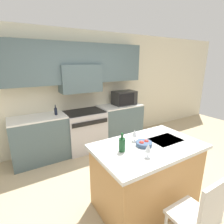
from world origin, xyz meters
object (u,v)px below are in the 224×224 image
object	(u,v)px
range_stove	(85,130)
oil_bottle_on_counter	(56,111)
fruit_bowl	(144,144)
wine_glass_far	(135,133)
wine_bottle	(122,144)
microwave	(124,98)
island_chair	(200,215)
wine_glass_near	(148,148)

from	to	relation	value
range_stove	oil_bottle_on_counter	distance (m)	0.84
fruit_bowl	wine_glass_far	bearing A→B (deg)	96.37
wine_bottle	microwave	bearing A→B (deg)	54.47
microwave	island_chair	bearing A→B (deg)	-110.56
range_stove	wine_bottle	bearing A→B (deg)	-98.86
wine_glass_far	microwave	bearing A→B (deg)	58.97
range_stove	microwave	world-z (taller)	microwave
range_stove	fruit_bowl	bearing A→B (deg)	-89.34
wine_bottle	wine_glass_near	size ratio (longest dim) A/B	1.39
range_stove	microwave	distance (m)	1.30
wine_glass_far	wine_glass_near	bearing A→B (deg)	-108.28
range_stove	oil_bottle_on_counter	size ratio (longest dim) A/B	4.39
range_stove	wine_glass_near	bearing A→B (deg)	-93.44
island_chair	microwave	bearing A→B (deg)	69.44
wine_bottle	island_chair	bearing A→B (deg)	-68.14
range_stove	microwave	bearing A→B (deg)	0.95
microwave	wine_glass_far	distance (m)	2.17
wine_glass_far	island_chair	bearing A→B (deg)	-87.89
wine_glass_near	fruit_bowl	distance (m)	0.31
wine_bottle	wine_glass_near	world-z (taller)	wine_bottle
island_chair	oil_bottle_on_counter	world-z (taller)	oil_bottle_on_counter
range_stove	fruit_bowl	xyz separation A→B (m)	(0.02, -2.01, 0.51)
wine_glass_far	oil_bottle_on_counter	size ratio (longest dim) A/B	0.82
wine_glass_far	range_stove	bearing A→B (deg)	90.12
wine_glass_near	wine_glass_far	world-z (taller)	same
wine_bottle	fruit_bowl	bearing A→B (deg)	-4.59
microwave	fruit_bowl	xyz separation A→B (m)	(-1.10, -2.03, -0.15)
wine_bottle	fruit_bowl	world-z (taller)	wine_bottle
range_stove	wine_glass_far	size ratio (longest dim) A/B	5.34
island_chair	wine_glass_far	distance (m)	1.14
wine_glass_near	fruit_bowl	world-z (taller)	wine_glass_near
microwave	fruit_bowl	size ratio (longest dim) A/B	2.66
fruit_bowl	microwave	bearing A→B (deg)	61.60
oil_bottle_on_counter	wine_glass_near	bearing A→B (deg)	-77.65
range_stove	wine_bottle	xyz separation A→B (m)	(-0.31, -1.99, 0.57)
microwave	wine_bottle	distance (m)	2.46
microwave	wine_glass_near	size ratio (longest dim) A/B	3.32
wine_glass_near	oil_bottle_on_counter	bearing A→B (deg)	102.35
island_chair	wine_bottle	distance (m)	1.06
island_chair	oil_bottle_on_counter	size ratio (longest dim) A/B	4.65
microwave	island_chair	world-z (taller)	microwave
wine_glass_far	oil_bottle_on_counter	bearing A→B (deg)	109.09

